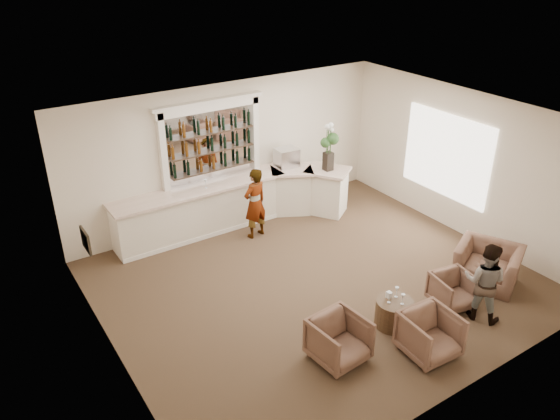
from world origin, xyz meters
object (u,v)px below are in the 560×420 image
at_px(cocktail_table, 394,313).
at_px(armchair_left, 339,340).
at_px(armchair_center, 430,335).
at_px(armchair_far, 488,265).
at_px(armchair_right, 453,290).
at_px(espresso_machine, 287,157).
at_px(guest, 485,282).
at_px(bar_counter, 236,203).
at_px(flower_vase, 329,144).
at_px(sommelier, 255,203).

bearing_deg(cocktail_table, armchair_left, -173.44).
relative_size(armchair_center, armchair_far, 0.72).
distance_m(armchair_right, espresso_machine, 5.17).
bearing_deg(guest, cocktail_table, 37.60).
bearing_deg(bar_counter, flower_vase, -16.17).
height_order(bar_counter, armchair_far, bar_counter).
xyz_separation_m(armchair_left, armchair_center, (1.31, -0.71, 0.00)).
relative_size(cocktail_table, guest, 0.44).
bearing_deg(guest, armchair_left, 52.24).
bearing_deg(guest, armchair_center, 69.83).
bearing_deg(armchair_left, armchair_right, -5.48).
relative_size(sommelier, armchair_far, 1.39).
xyz_separation_m(sommelier, flower_vase, (2.07, 0.05, 0.98)).
bearing_deg(armchair_right, guest, -63.38).
bearing_deg(guest, sommelier, -6.05).
xyz_separation_m(armchair_right, armchair_far, (1.19, 0.17, 0.06)).
relative_size(armchair_center, espresso_machine, 1.64).
bearing_deg(guest, armchair_right, -10.37).
distance_m(bar_counter, armchair_center, 5.66).
bearing_deg(espresso_machine, guest, -81.24).
distance_m(sommelier, flower_vase, 2.29).
bearing_deg(bar_counter, armchair_right, -69.94).
bearing_deg(armchair_center, guest, 10.36).
xyz_separation_m(armchair_right, espresso_machine, (-0.31, 5.05, 1.04)).
xyz_separation_m(sommelier, guest, (1.84, -4.77, -0.07)).
xyz_separation_m(cocktail_table, armchair_left, (-1.36, -0.16, 0.14)).
distance_m(guest, flower_vase, 4.94).
relative_size(bar_counter, flower_vase, 4.84).
bearing_deg(armchair_left, sommelier, 72.12).
height_order(espresso_machine, flower_vase, flower_vase).
distance_m(cocktail_table, armchair_center, 0.88).
xyz_separation_m(armchair_left, armchair_right, (2.67, -0.03, -0.06)).
height_order(cocktail_table, sommelier, sommelier).
distance_m(guest, espresso_machine, 5.61).
xyz_separation_m(armchair_far, flower_vase, (-0.80, 4.15, 1.42)).
height_order(armchair_right, espresso_machine, espresso_machine).
relative_size(armchair_far, flower_vase, 1.00).
relative_size(cocktail_table, armchair_center, 0.77).
bearing_deg(armchair_center, sommelier, 97.24).
distance_m(armchair_right, armchair_far, 1.20).
distance_m(armchair_far, flower_vase, 4.46).
distance_m(bar_counter, flower_vase, 2.60).
distance_m(cocktail_table, armchair_far, 2.49).
bearing_deg(cocktail_table, espresso_machine, 78.45).
bearing_deg(armchair_center, armchair_right, 30.15).
distance_m(guest, armchair_center, 1.56).
relative_size(bar_counter, guest, 3.81).
bearing_deg(armchair_right, espresso_machine, 103.39).
xyz_separation_m(bar_counter, armchair_far, (3.00, -4.79, -0.19)).
distance_m(sommelier, armchair_right, 4.62).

